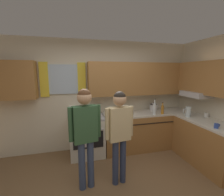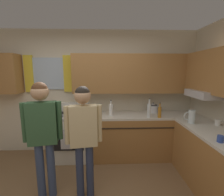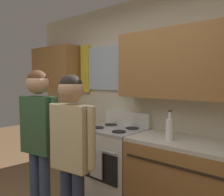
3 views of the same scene
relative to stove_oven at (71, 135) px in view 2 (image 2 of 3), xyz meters
The scene contains 12 objects.
back_wall_unit 1.12m from the stove_oven, 33.36° to the left, with size 4.60×0.42×2.60m.
kitchen_counter_run 1.84m from the stove_oven, 11.39° to the right, with size 2.23×1.93×0.90m.
stove_oven is the anchor object (origin of this frame).
bottle_oil_amber 1.83m from the stove_oven, ahead, with size 0.06×0.06×0.29m.
bottle_milk_white 1.00m from the stove_oven, ahead, with size 0.08×0.08×0.31m.
bottle_tall_clear 1.65m from the stove_oven, ahead, with size 0.07×0.07×0.37m.
mug_cobalt_blue 2.54m from the stove_oven, 31.40° to the right, with size 0.11×0.07×0.08m.
mug_ceramic_white 2.67m from the stove_oven, 15.58° to the right, with size 0.13×0.08×0.09m.
stovetop_kettle 1.81m from the stove_oven, ahead, with size 0.27×0.20×0.21m.
water_pitcher 2.30m from the stove_oven, 14.94° to the right, with size 0.19×0.11×0.22m.
adult_left 1.19m from the stove_oven, 95.96° to the right, with size 0.50×0.22×1.63m.
adult_in_plaid 1.27m from the stove_oven, 67.97° to the right, with size 0.49×0.21×1.57m.
Camera 2 is at (0.42, -1.51, 1.75)m, focal length 25.11 mm.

